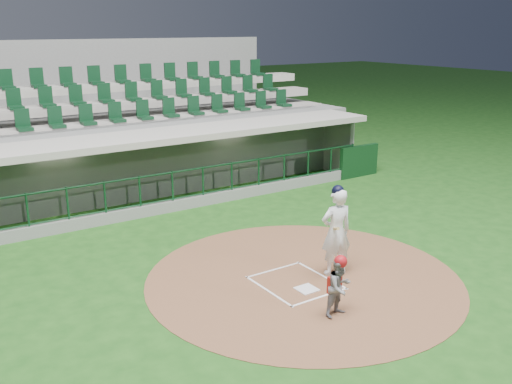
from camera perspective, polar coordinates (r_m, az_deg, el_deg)
ground at (r=13.23m, az=3.18°, el=-8.65°), size 120.00×120.00×0.00m
dirt_circle at (r=13.26m, az=4.75°, el=-8.61°), size 7.20×7.20×0.01m
home_plate at (r=12.73m, az=5.09°, el=-9.65°), size 0.43×0.43×0.02m
batter_box_chalk at (r=13.01m, az=3.98°, el=-9.04°), size 1.55×1.80×0.01m
dugout_structure at (r=19.43m, az=-10.65°, el=2.27°), size 16.40×3.70×3.00m
seating_deck at (r=22.10m, az=-14.02°, el=4.99°), size 17.00×6.72×5.15m
batter at (r=13.18m, az=8.02°, el=-3.86°), size 0.96×0.96×2.14m
catcher at (r=11.52m, az=8.34°, el=-9.27°), size 0.63×0.52×1.28m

